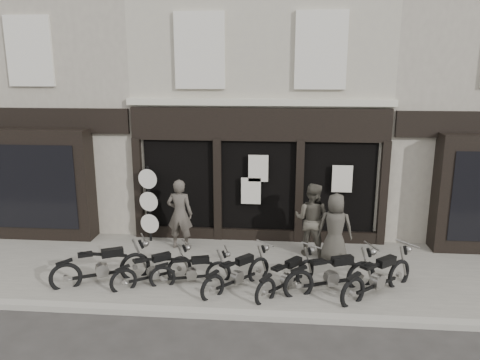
# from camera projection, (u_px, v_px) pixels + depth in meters

# --- Properties ---
(ground_plane) EXTENTS (90.00, 90.00, 0.00)m
(ground_plane) POSITION_uv_depth(u_px,v_px,m) (251.00, 290.00, 10.74)
(ground_plane) COLOR #2D2B28
(ground_plane) RESTS_ON ground
(pavement) EXTENTS (30.00, 4.20, 0.12)m
(pavement) POSITION_uv_depth(u_px,v_px,m) (254.00, 271.00, 11.59)
(pavement) COLOR slate
(pavement) RESTS_ON ground_plane
(kerb) EXTENTS (30.00, 0.25, 0.13)m
(kerb) POSITION_uv_depth(u_px,v_px,m) (248.00, 315.00, 9.51)
(kerb) COLOR gray
(kerb) RESTS_ON ground_plane
(central_building) EXTENTS (7.30, 6.22, 8.34)m
(central_building) POSITION_uv_depth(u_px,v_px,m) (263.00, 95.00, 15.53)
(central_building) COLOR #A9A491
(central_building) RESTS_ON ground
(neighbour_left) EXTENTS (5.60, 6.73, 8.34)m
(neighbour_left) POSITION_uv_depth(u_px,v_px,m) (78.00, 95.00, 16.02)
(neighbour_left) COLOR #A19A88
(neighbour_left) RESTS_ON ground
(neighbour_right) EXTENTS (5.60, 6.73, 8.34)m
(neighbour_right) POSITION_uv_depth(u_px,v_px,m) (462.00, 97.00, 14.96)
(neighbour_right) COLOR #A19A88
(neighbour_right) RESTS_ON ground
(motorcycle_0) EXTENTS (2.10, 1.30, 1.09)m
(motorcycle_0) POSITION_uv_depth(u_px,v_px,m) (102.00, 269.00, 10.80)
(motorcycle_0) COLOR black
(motorcycle_0) RESTS_ON ground
(motorcycle_1) EXTENTS (1.72, 1.36, 0.95)m
(motorcycle_1) POSITION_uv_depth(u_px,v_px,m) (153.00, 272.00, 10.77)
(motorcycle_1) COLOR black
(motorcycle_1) RESTS_ON ground
(motorcycle_2) EXTENTS (1.84, 0.79, 0.90)m
(motorcycle_2) POSITION_uv_depth(u_px,v_px,m) (192.00, 273.00, 10.76)
(motorcycle_2) COLOR black
(motorcycle_2) RESTS_ON ground
(motorcycle_3) EXTENTS (1.56, 1.63, 0.97)m
(motorcycle_3) POSITION_uv_depth(u_px,v_px,m) (237.00, 276.00, 10.55)
(motorcycle_3) COLOR black
(motorcycle_3) RESTS_ON ground
(motorcycle_4) EXTENTS (1.48, 1.67, 0.96)m
(motorcycle_4) POSITION_uv_depth(u_px,v_px,m) (287.00, 279.00, 10.41)
(motorcycle_4) COLOR black
(motorcycle_4) RESTS_ON ground
(motorcycle_5) EXTENTS (2.14, 1.14, 1.08)m
(motorcycle_5) POSITION_uv_depth(u_px,v_px,m) (332.00, 277.00, 10.39)
(motorcycle_5) COLOR black
(motorcycle_5) RESTS_ON ground
(motorcycle_6) EXTENTS (1.89, 1.67, 1.09)m
(motorcycle_6) POSITION_uv_depth(u_px,v_px,m) (378.00, 280.00, 10.25)
(motorcycle_6) COLOR black
(motorcycle_6) RESTS_ON ground
(man_left) EXTENTS (0.73, 0.51, 1.93)m
(man_left) POSITION_uv_depth(u_px,v_px,m) (180.00, 214.00, 12.71)
(man_left) COLOR #453F39
(man_left) RESTS_ON pavement
(man_centre) EXTENTS (1.15, 1.03, 1.95)m
(man_centre) POSITION_uv_depth(u_px,v_px,m) (312.00, 219.00, 12.25)
(man_centre) COLOR #4A453B
(man_centre) RESTS_ON pavement
(man_right) EXTENTS (0.95, 0.69, 1.79)m
(man_right) POSITION_uv_depth(u_px,v_px,m) (335.00, 228.00, 11.84)
(man_right) COLOR #3B3831
(man_right) RESTS_ON pavement
(advert_sign_post) EXTENTS (0.56, 0.36, 2.31)m
(advert_sign_post) POSITION_uv_depth(u_px,v_px,m) (149.00, 207.00, 13.17)
(advert_sign_post) COLOR black
(advert_sign_post) RESTS_ON ground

